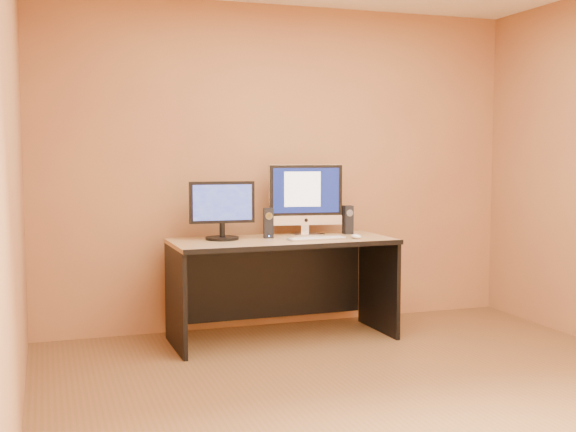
{
  "coord_description": "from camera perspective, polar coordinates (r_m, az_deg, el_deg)",
  "views": [
    {
      "loc": [
        -1.86,
        -3.61,
        1.41
      ],
      "look_at": [
        -0.16,
        1.4,
        0.95
      ],
      "focal_mm": 45.0,
      "sensor_mm": 36.0,
      "label": 1
    }
  ],
  "objects": [
    {
      "name": "mouse",
      "position": [
        5.47,
        5.42,
        -1.6
      ],
      "size": [
        0.07,
        0.11,
        0.04
      ],
      "primitive_type": "ellipsoid",
      "rotation": [
        0.0,
        0.0,
        0.08
      ],
      "color": "white",
      "rests_on": "desk"
    },
    {
      "name": "keyboard",
      "position": [
        5.39,
        2.31,
        -1.79
      ],
      "size": [
        0.45,
        0.13,
        0.02
      ],
      "primitive_type": "cube",
      "rotation": [
        0.0,
        0.0,
        0.03
      ],
      "color": "silver",
      "rests_on": "desk"
    },
    {
      "name": "speaker_right",
      "position": [
        5.78,
        4.75,
        -0.3
      ],
      "size": [
        0.07,
        0.07,
        0.23
      ],
      "primitive_type": null,
      "rotation": [
        0.0,
        0.0,
        -0.0
      ],
      "color": "black",
      "rests_on": "desk"
    },
    {
      "name": "floor",
      "position": [
        4.3,
        8.28,
        -14.25
      ],
      "size": [
        4.0,
        4.0,
        0.0
      ],
      "primitive_type": "plane",
      "color": "brown",
      "rests_on": "ground"
    },
    {
      "name": "speaker_left",
      "position": [
        5.49,
        -1.56,
        -0.57
      ],
      "size": [
        0.08,
        0.09,
        0.23
      ],
      "primitive_type": null,
      "rotation": [
        0.0,
        0.0,
        -0.18
      ],
      "color": "black",
      "rests_on": "desk"
    },
    {
      "name": "cable_b",
      "position": [
        5.79,
        0.55,
        -1.37
      ],
      "size": [
        0.08,
        0.17,
        0.01
      ],
      "primitive_type": "cylinder",
      "rotation": [
        1.57,
        0.0,
        -0.43
      ],
      "color": "black",
      "rests_on": "desk"
    },
    {
      "name": "imac",
      "position": [
        5.68,
        1.46,
        1.35
      ],
      "size": [
        0.62,
        0.3,
        0.57
      ],
      "primitive_type": null,
      "rotation": [
        0.0,
        0.0,
        -0.14
      ],
      "color": "silver",
      "rests_on": "desk"
    },
    {
      "name": "second_monitor",
      "position": [
        5.4,
        -5.23,
        0.43
      ],
      "size": [
        0.51,
        0.28,
        0.44
      ],
      "primitive_type": null,
      "rotation": [
        0.0,
        0.0,
        -0.06
      ],
      "color": "black",
      "rests_on": "desk"
    },
    {
      "name": "desk",
      "position": [
        5.48,
        -0.46,
        -5.82
      ],
      "size": [
        1.67,
        0.76,
        0.77
      ],
      "primitive_type": null,
      "rotation": [
        0.0,
        0.0,
        0.02
      ],
      "color": "tan",
      "rests_on": "ground"
    },
    {
      "name": "walls",
      "position": [
        4.06,
        8.51,
        3.35
      ],
      "size": [
        4.0,
        4.0,
        2.6
      ],
      "primitive_type": null,
      "color": "#A17641",
      "rests_on": "ground"
    },
    {
      "name": "cable_a",
      "position": [
        5.8,
        1.99,
        -1.35
      ],
      "size": [
        0.13,
        0.2,
        0.01
      ],
      "primitive_type": "cylinder",
      "rotation": [
        1.57,
        0.0,
        0.57
      ],
      "color": "black",
      "rests_on": "desk"
    }
  ]
}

